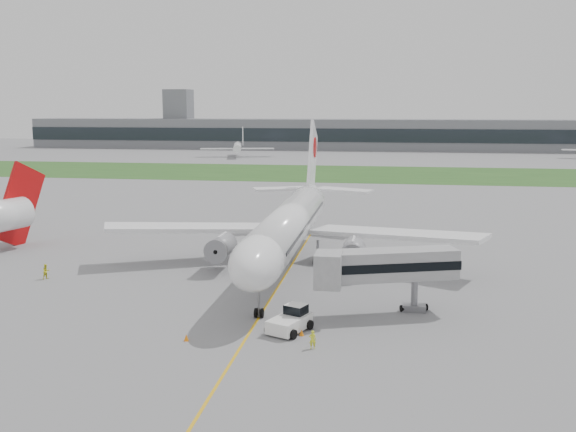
% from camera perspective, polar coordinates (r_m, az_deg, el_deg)
% --- Properties ---
extents(ground, '(600.00, 600.00, 0.00)m').
position_cam_1_polar(ground, '(76.17, -0.34, -5.42)').
color(ground, gray).
rests_on(ground, ground).
extents(apron_markings, '(70.00, 70.00, 0.04)m').
position_cam_1_polar(apron_markings, '(71.42, -0.99, -6.46)').
color(apron_markings, gold).
rests_on(apron_markings, ground).
extents(grass_strip, '(600.00, 50.00, 0.02)m').
position_cam_1_polar(grass_strip, '(193.95, 5.39, 3.79)').
color(grass_strip, '#28511E').
rests_on(grass_strip, ground).
extents(terminal_building, '(320.00, 22.30, 14.00)m').
position_cam_1_polar(terminal_building, '(302.94, 6.73, 7.21)').
color(terminal_building, slate).
rests_on(terminal_building, ground).
extents(control_tower, '(12.00, 12.00, 56.00)m').
position_cam_1_polar(control_tower, '(321.75, -9.60, 6.04)').
color(control_tower, slate).
rests_on(control_tower, ground).
extents(airliner, '(48.13, 53.95, 17.88)m').
position_cam_1_polar(airliner, '(79.62, 0.22, -0.58)').
color(airliner, white).
rests_on(airliner, ground).
extents(pushback_tug, '(4.17, 4.93, 2.22)m').
position_cam_1_polar(pushback_tug, '(58.22, 0.28, -9.20)').
color(pushback_tug, white).
rests_on(pushback_tug, ground).
extents(jet_bridge, '(13.72, 8.00, 6.55)m').
position_cam_1_polar(jet_bridge, '(61.96, 8.24, -4.44)').
color(jet_bridge, '#A9A9AB').
rests_on(jet_bridge, ground).
extents(safety_cone_left, '(0.43, 0.43, 0.59)m').
position_cam_1_polar(safety_cone_left, '(56.72, -9.03, -10.62)').
color(safety_cone_left, orange).
rests_on(safety_cone_left, ground).
extents(safety_cone_right, '(0.42, 0.42, 0.58)m').
position_cam_1_polar(safety_cone_right, '(57.24, 1.22, -10.32)').
color(safety_cone_right, orange).
rests_on(safety_cone_right, ground).
extents(ground_crew_near, '(0.63, 0.46, 1.58)m').
position_cam_1_polar(ground_crew_near, '(54.22, 2.20, -10.92)').
color(ground_crew_near, yellow).
rests_on(ground_crew_near, ground).
extents(ground_crew_far, '(1.02, 1.09, 1.78)m').
position_cam_1_polar(ground_crew_far, '(80.16, -20.70, -4.64)').
color(ground_crew_far, yellow).
rests_on(ground_crew_far, ground).
extents(neighbor_aircraft, '(6.89, 15.92, 12.84)m').
position_cam_1_polar(neighbor_aircraft, '(96.95, -24.26, 0.07)').
color(neighbor_aircraft, '#BB0A0C').
rests_on(neighbor_aircraft, ground).
extents(distant_aircraft_left, '(34.30, 31.71, 11.20)m').
position_cam_1_polar(distant_aircraft_left, '(258.14, -4.52, 5.27)').
color(distant_aircraft_left, white).
rests_on(distant_aircraft_left, ground).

